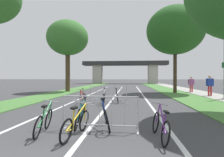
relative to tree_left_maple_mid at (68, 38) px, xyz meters
name	(u,v)px	position (x,y,z in m)	size (l,w,h in m)	color
grass_verge_left	(78,89)	(-0.20, 4.78, -5.90)	(2.68, 53.57, 0.05)	#477A38
grass_verge_right	(164,89)	(11.33, 4.78, -5.90)	(2.68, 53.57, 0.05)	#477A38
sidewalk_path_right	(184,89)	(13.86, 4.78, -5.89)	(2.39, 53.57, 0.08)	#9E9B93
lane_stripe_center	(117,94)	(5.56, -1.63, -5.92)	(0.14, 30.99, 0.01)	silver
lane_stripe_right_lane	(142,94)	(8.00, -1.63, -5.92)	(0.14, 30.99, 0.01)	silver
lane_stripe_left_lane	(93,93)	(3.13, -1.63, -5.92)	(0.14, 30.99, 0.01)	silver
overpass_bridge	(125,68)	(5.56, 27.14, -1.90)	(21.44, 3.44, 5.71)	#2D2D30
tree_left_maple_mid	(68,38)	(0.00, 0.00, 0.00)	(4.53, 4.53, 7.90)	#4C3823
tree_right_cypress_far	(175,31)	(11.39, -0.54, 0.42)	(5.73, 5.73, 8.79)	#3D2D1E
crowd_barrier_nearest	(99,114)	(5.92, -14.09, -5.41)	(2.33, 0.54, 1.05)	#ADADB2
crowd_barrier_second	(108,95)	(5.50, -8.25, -5.41)	(2.33, 0.54, 1.05)	#ADADB2
bicycle_silver_0	(104,98)	(5.27, -8.65, -5.54)	(0.50, 1.77, 1.00)	black
bicycle_blue_1	(106,116)	(6.05, -13.72, -5.55)	(0.76, 1.77, 0.98)	black
bicycle_green_2	(44,121)	(4.40, -14.51, -5.57)	(0.52, 1.60, 0.93)	black
bicycle_purple_3	(160,126)	(7.60, -14.63, -5.58)	(0.47, 1.70, 0.90)	black
bicycle_black_4	(117,96)	(6.01, -7.79, -5.54)	(0.50, 1.71, 0.96)	black
bicycle_yellow_5	(76,124)	(5.39, -14.69, -5.58)	(0.59, 1.73, 0.88)	black
bicycle_teal_6	(81,115)	(5.21, -13.63, -5.55)	(0.62, 1.76, 0.98)	black
bicycle_red_7	(83,98)	(3.98, -8.64, -5.57)	(0.43, 1.63, 0.93)	black
pedestrian_strolling	(210,84)	(13.44, -3.67, -4.84)	(0.64, 0.31, 1.78)	#B21E1E
pedestrian_waiting	(191,83)	(13.20, 0.17, -4.90)	(0.60, 0.38, 1.69)	#B21E1E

